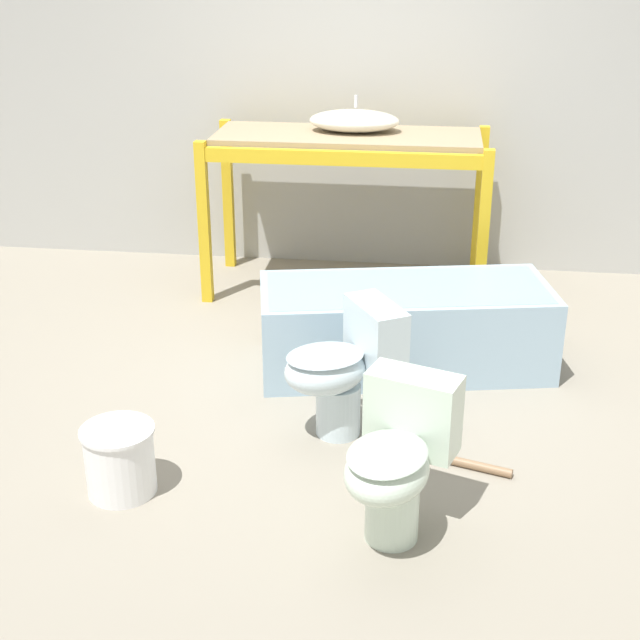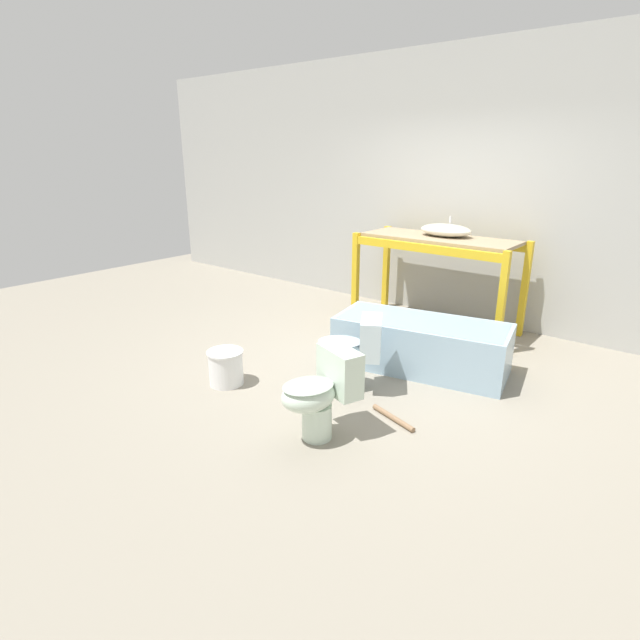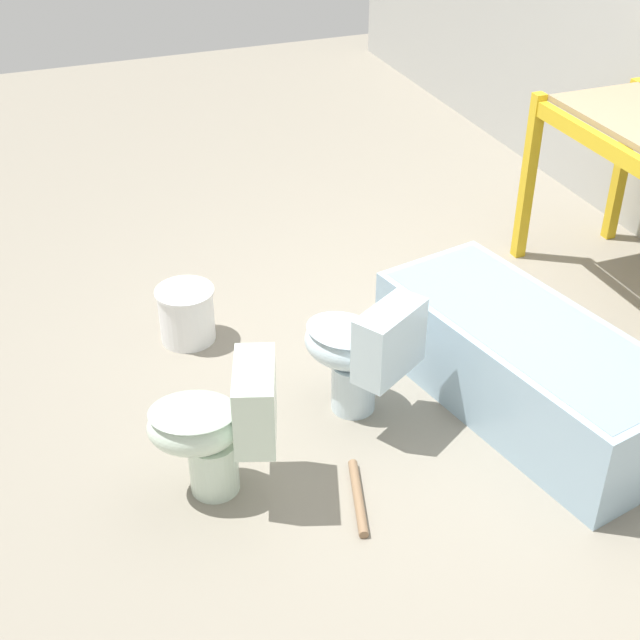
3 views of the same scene
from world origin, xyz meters
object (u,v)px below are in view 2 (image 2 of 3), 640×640
toilet_near (320,392)px  toilet_far (351,350)px  sink_basin (446,230)px  bathtub_main (421,341)px  bucket_white (226,367)px

toilet_near → toilet_far: (-0.30, 0.80, 0.00)m
toilet_far → sink_basin: bearing=153.3°
sink_basin → bathtub_main: sink_basin is taller
sink_basin → bathtub_main: size_ratio=0.35×
sink_basin → toilet_near: 2.98m
toilet_far → bucket_white: bearing=-86.2°
bathtub_main → bucket_white: 1.87m
toilet_near → bucket_white: 1.25m
toilet_far → bathtub_main: bearing=130.3°
sink_basin → bathtub_main: bearing=-71.5°
sink_basin → toilet_near: bearing=-81.0°
bathtub_main → bucket_white: bearing=-141.4°
sink_basin → bucket_white: sink_basin is taller
bucket_white → bathtub_main: bearing=50.1°
toilet_near → bucket_white: size_ratio=2.03×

